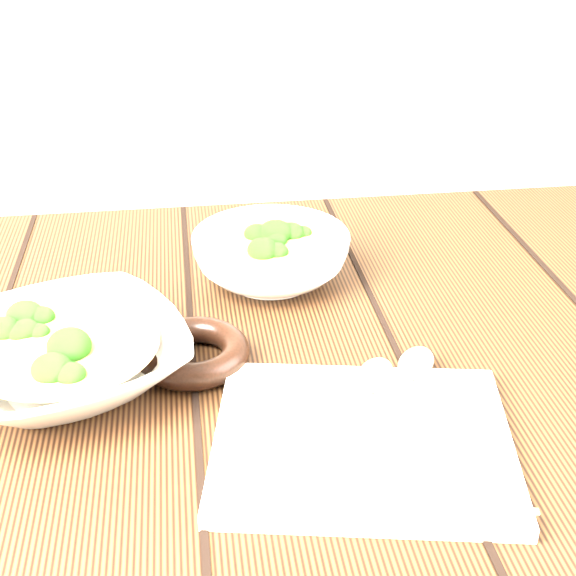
{
  "coord_description": "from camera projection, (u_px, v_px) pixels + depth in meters",
  "views": [
    {
      "loc": [
        -0.02,
        -0.64,
        1.18
      ],
      "look_at": [
        0.08,
        0.06,
        0.8
      ],
      "focal_mm": 50.0,
      "sensor_mm": 36.0,
      "label": 1
    }
  ],
  "objects": [
    {
      "name": "table",
      "position": [
        220.0,
        463.0,
        0.82
      ],
      "size": [
        1.2,
        0.8,
        0.75
      ],
      "color": "#382110",
      "rests_on": "ground"
    },
    {
      "name": "soup_bowl_front",
      "position": [
        65.0,
        356.0,
        0.73
      ],
      "size": [
        0.28,
        0.28,
        0.06
      ],
      "color": "silver",
      "rests_on": "table"
    },
    {
      "name": "soup_bowl_back",
      "position": [
        271.0,
        256.0,
        0.91
      ],
      "size": [
        0.22,
        0.22,
        0.06
      ],
      "color": "silver",
      "rests_on": "table"
    },
    {
      "name": "trivet",
      "position": [
        193.0,
        352.0,
        0.76
      ],
      "size": [
        0.13,
        0.13,
        0.03
      ],
      "primitive_type": "torus",
      "rotation": [
        0.0,
        0.0,
        -0.16
      ],
      "color": "black",
      "rests_on": "table"
    },
    {
      "name": "napkin",
      "position": [
        362.0,
        441.0,
        0.66
      ],
      "size": [
        0.28,
        0.24,
        0.01
      ],
      "primitive_type": "cube",
      "rotation": [
        0.0,
        0.0,
        -0.19
      ],
      "color": "beige",
      "rests_on": "table"
    },
    {
      "name": "spoon_left",
      "position": [
        363.0,
        399.0,
        0.69
      ],
      "size": [
        0.11,
        0.19,
        0.01
      ],
      "color": "#9D9A8B",
      "rests_on": "napkin"
    },
    {
      "name": "spoon_right",
      "position": [
        405.0,
        386.0,
        0.71
      ],
      "size": [
        0.12,
        0.18,
        0.01
      ],
      "color": "#9D9A8B",
      "rests_on": "napkin"
    }
  ]
}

